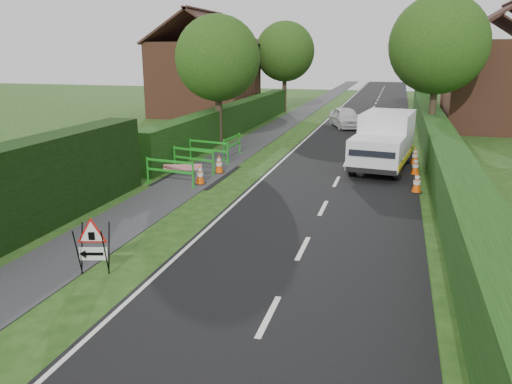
{
  "coord_description": "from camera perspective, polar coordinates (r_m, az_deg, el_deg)",
  "views": [
    {
      "loc": [
        4.55,
        -7.14,
        4.81
      ],
      "look_at": [
        1.15,
        4.91,
        1.28
      ],
      "focal_mm": 35.0,
      "sensor_mm": 36.0,
      "label": 1
    }
  ],
  "objects": [
    {
      "name": "traffic_cone_4",
      "position": [
        20.5,
        -4.24,
        3.23
      ],
      "size": [
        0.38,
        0.38,
        0.79
      ],
      "color": "black",
      "rests_on": "ground"
    },
    {
      "name": "house_east_b",
      "position": [
        49.74,
        24.94,
        12.1
      ],
      "size": [
        7.5,
        7.4,
        7.88
      ],
      "color": "brown",
      "rests_on": "ground"
    },
    {
      "name": "tree_ne",
      "position": [
        29.2,
        20.14,
        15.52
      ],
      "size": [
        5.2,
        5.2,
        7.79
      ],
      "color": "#2D2116",
      "rests_on": "ground"
    },
    {
      "name": "traffic_cone_2",
      "position": [
        23.21,
        17.72,
        4.0
      ],
      "size": [
        0.38,
        0.38,
        0.79
      ],
      "color": "black",
      "rests_on": "ground"
    },
    {
      "name": "footpath",
      "position": [
        43.08,
        5.63,
        9.25
      ],
      "size": [
        2.0,
        90.0,
        0.02
      ],
      "primitive_type": "cube",
      "color": "#2D2D30",
      "rests_on": "ground"
    },
    {
      "name": "house_west",
      "position": [
        39.93,
        -5.79,
        12.9
      ],
      "size": [
        7.5,
        7.4,
        7.88
      ],
      "color": "brown",
      "rests_on": "ground"
    },
    {
      "name": "traffic_cone_3",
      "position": [
        18.82,
        -6.43,
        2.05
      ],
      "size": [
        0.38,
        0.38,
        0.79
      ],
      "color": "black",
      "rests_on": "ground"
    },
    {
      "name": "tree_fe",
      "position": [
        45.18,
        18.68,
        14.19
      ],
      "size": [
        4.2,
        4.2,
        6.33
      ],
      "color": "#2D2116",
      "rests_on": "ground"
    },
    {
      "name": "hedge_west_far",
      "position": [
        31.04,
        -2.39,
        6.8
      ],
      "size": [
        1.0,
        24.0,
        1.8
      ],
      "primitive_type": "cube",
      "color": "#14380F",
      "rests_on": "ground"
    },
    {
      "name": "traffic_cone_1",
      "position": [
        21.14,
        17.77,
        2.9
      ],
      "size": [
        0.38,
        0.38,
        0.79
      ],
      "color": "black",
      "rests_on": "ground"
    },
    {
      "name": "triangle_sign",
      "position": [
        11.6,
        -18.37,
        -5.44
      ],
      "size": [
        0.94,
        0.94,
        1.12
      ],
      "rotation": [
        0.0,
        0.0,
        0.27
      ],
      "color": "black",
      "rests_on": "ground"
    },
    {
      "name": "redwhite_plank",
      "position": [
        19.87,
        -8.33,
        1.54
      ],
      "size": [
        1.43,
        0.52,
        0.25
      ],
      "primitive_type": "cube",
      "rotation": [
        0.0,
        0.0,
        0.33
      ],
      "color": "red",
      "rests_on": "ground"
    },
    {
      "name": "hatchback_car",
      "position": [
        33.61,
        10.2,
        8.39
      ],
      "size": [
        2.83,
        4.19,
        1.32
      ],
      "primitive_type": "imported",
      "rotation": [
        0.0,
        0.0,
        0.36
      ],
      "color": "silver",
      "rests_on": "ground"
    },
    {
      "name": "ground",
      "position": [
        9.74,
        -14.99,
        -14.47
      ],
      "size": [
        120.0,
        120.0,
        0.0
      ],
      "primitive_type": "plane",
      "color": "#1C3E11",
      "rests_on": "ground"
    },
    {
      "name": "tree_fw",
      "position": [
        42.15,
        3.33,
        15.72
      ],
      "size": [
        4.8,
        4.8,
        7.24
      ],
      "color": "#2D2116",
      "rests_on": "ground"
    },
    {
      "name": "house_east_a",
      "position": [
        35.78,
        26.64,
        11.04
      ],
      "size": [
        7.5,
        7.4,
        7.88
      ],
      "color": "brown",
      "rests_on": "ground"
    },
    {
      "name": "works_van",
      "position": [
        21.81,
        14.42,
        5.78
      ],
      "size": [
        2.63,
        5.3,
        2.32
      ],
      "rotation": [
        0.0,
        0.0,
        -0.13
      ],
      "color": "silver",
      "rests_on": "ground"
    },
    {
      "name": "ped_barrier_0",
      "position": [
        18.77,
        -9.83,
        2.62
      ],
      "size": [
        2.09,
        0.64,
        1.0
      ],
      "rotation": [
        0.0,
        0.0,
        -0.14
      ],
      "color": "#1C9C1F",
      "rests_on": "ground"
    },
    {
      "name": "hedge_east",
      "position": [
        23.72,
        20.15,
        3.05
      ],
      "size": [
        1.2,
        50.0,
        1.5
      ],
      "primitive_type": "cube",
      "color": "#14380F",
      "rests_on": "ground"
    },
    {
      "name": "tree_nw",
      "position": [
        26.75,
        -4.4,
        14.98
      ],
      "size": [
        4.4,
        4.4,
        6.7
      ],
      "color": "#2D2116",
      "rests_on": "ground"
    },
    {
      "name": "ped_barrier_3",
      "position": [
        23.67,
        -2.75,
        5.54
      ],
      "size": [
        0.47,
        2.08,
        1.0
      ],
      "rotation": [
        0.0,
        0.0,
        1.51
      ],
      "color": "#1C9C1F",
      "rests_on": "ground"
    },
    {
      "name": "traffic_cone_0",
      "position": [
        18.46,
        17.93,
        1.1
      ],
      "size": [
        0.38,
        0.38,
        0.79
      ],
      "color": "black",
      "rests_on": "ground"
    },
    {
      "name": "ped_barrier_1",
      "position": [
        20.8,
        -7.17,
        4.01
      ],
      "size": [
        2.08,
        0.85,
        1.0
      ],
      "rotation": [
        0.0,
        0.0,
        -0.25
      ],
      "color": "#1C9C1F",
      "rests_on": "ground"
    },
    {
      "name": "road_surface",
      "position": [
        42.46,
        13.03,
        8.83
      ],
      "size": [
        6.0,
        90.0,
        0.02
      ],
      "primitive_type": "cube",
      "color": "black",
      "rests_on": "ground"
    },
    {
      "name": "ped_barrier_2",
      "position": [
        22.6,
        -5.43,
        4.99
      ],
      "size": [
        2.09,
        0.75,
        1.0
      ],
      "rotation": [
        0.0,
        0.0,
        -0.2
      ],
      "color": "#1C9C1F",
      "rests_on": "ground"
    }
  ]
}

